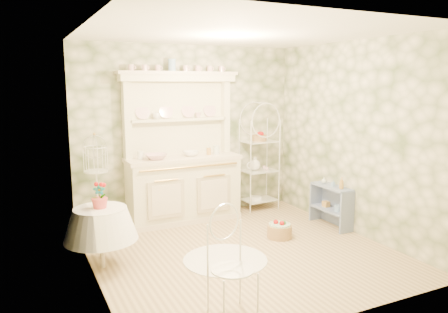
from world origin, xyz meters
name	(u,v)px	position (x,y,z in m)	size (l,w,h in m)	color
floor	(241,251)	(0.00, 0.00, 0.00)	(3.60, 3.60, 0.00)	tan
ceiling	(243,33)	(0.00, 0.00, 2.70)	(3.60, 3.60, 0.00)	white
wall_left	(90,157)	(-1.80, 0.00, 1.35)	(3.60, 3.60, 0.00)	beige
wall_right	(355,138)	(1.80, 0.00, 1.35)	(3.60, 3.60, 0.00)	beige
wall_back	(188,132)	(0.00, 1.80, 1.35)	(3.60, 3.60, 0.00)	beige
wall_front	(341,174)	(0.00, -1.80, 1.35)	(3.60, 3.60, 0.00)	beige
kitchen_dresser	(183,148)	(-0.20, 1.52, 1.15)	(1.87, 0.61, 2.29)	#F3EDCC
bakers_rack	(259,155)	(1.19, 1.60, 0.92)	(0.57, 0.41, 1.83)	white
side_shelf	(331,206)	(1.68, 0.30, 0.31)	(0.27, 0.72, 0.62)	#7385AD
round_table	(102,239)	(-1.68, 0.27, 0.34)	(0.62, 0.62, 0.68)	white
cafe_chair	(232,270)	(-0.81, -1.34, 0.44)	(0.40, 0.40, 0.88)	white
birdcage_stand	(97,185)	(-1.51, 1.45, 0.71)	(0.34, 0.34, 1.43)	white
floor_basket	(280,229)	(0.71, 0.21, 0.12)	(0.38, 0.38, 0.24)	#A88251
lace_rug	(225,260)	(-0.30, -0.16, 0.00)	(1.03, 1.03, 0.01)	white
bowl_floral	(156,159)	(-0.65, 1.46, 1.02)	(0.33, 0.33, 0.08)	white
bowl_white	(191,155)	(-0.07, 1.51, 1.02)	(0.24, 0.24, 0.08)	white
cup_left	(157,117)	(-0.55, 1.68, 1.61)	(0.12, 0.12, 0.10)	white
cup_right	(198,116)	(0.12, 1.68, 1.61)	(0.09, 0.09, 0.09)	white
potted_geranium	(99,197)	(-1.68, 0.27, 0.85)	(0.14, 0.10, 0.27)	#3F7238
bottle_amber	(341,184)	(1.68, 0.10, 0.68)	(0.07, 0.07, 0.17)	#B9893E
bottle_blue	(333,184)	(1.68, 0.28, 0.65)	(0.04, 0.04, 0.09)	#83ABD7
bottle_glass	(324,181)	(1.68, 0.49, 0.65)	(0.08, 0.08, 0.10)	silver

